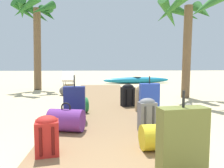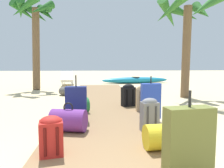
# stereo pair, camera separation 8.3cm
# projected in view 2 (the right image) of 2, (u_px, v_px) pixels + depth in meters

# --- Properties ---
(ground_plane) EXTENTS (60.00, 60.00, 0.00)m
(ground_plane) POSITION_uv_depth(u_px,v_px,m) (105.00, 114.00, 4.97)
(ground_plane) COLOR #D1BA8C
(boardwalk) EXTENTS (1.96, 9.90, 0.08)m
(boardwalk) POSITION_uv_depth(u_px,v_px,m) (103.00, 104.00, 5.95)
(boardwalk) COLOR olive
(boardwalk) RESTS_ON ground
(suitcase_navy) EXTENTS (0.39, 0.22, 0.87)m
(suitcase_navy) POSITION_uv_depth(u_px,v_px,m) (76.00, 104.00, 4.01)
(suitcase_navy) COLOR navy
(suitcase_navy) RESTS_ON boardwalk
(backpack_black) EXTENTS (0.38, 0.29, 0.56)m
(backpack_black) POSITION_uv_depth(u_px,v_px,m) (128.00, 94.00, 5.44)
(backpack_black) COLOR black
(backpack_black) RESTS_ON boardwalk
(backpack_tan) EXTENTS (0.32, 0.21, 0.59)m
(backpack_tan) POSITION_uv_depth(u_px,v_px,m) (143.00, 97.00, 4.89)
(backpack_tan) COLOR tan
(backpack_tan) RESTS_ON boardwalk
(backpack_red) EXTENTS (0.31, 0.30, 0.47)m
(backpack_red) POSITION_uv_depth(u_px,v_px,m) (51.00, 134.00, 2.52)
(backpack_red) COLOR red
(backpack_red) RESTS_ON boardwalk
(suitcase_blue) EXTENTS (0.38, 0.18, 0.83)m
(suitcase_blue) POSITION_uv_depth(u_px,v_px,m) (151.00, 101.00, 4.23)
(suitcase_blue) COLOR #2847B7
(suitcase_blue) RESTS_ON boardwalk
(backpack_grey) EXTENTS (0.29, 0.23, 0.54)m
(backpack_grey) POSITION_uv_depth(u_px,v_px,m) (150.00, 114.00, 3.41)
(backpack_grey) COLOR slate
(backpack_grey) RESTS_ON boardwalk
(duffel_bag_yellow) EXTENTS (0.66, 0.37, 0.43)m
(duffel_bag_yellow) POSITION_uv_depth(u_px,v_px,m) (170.00, 136.00, 2.71)
(duffel_bag_yellow) COLOR gold
(duffel_bag_yellow) RESTS_ON boardwalk
(duffel_bag_green) EXTENTS (0.54, 0.46, 0.44)m
(duffel_bag_green) POSITION_uv_depth(u_px,v_px,m) (78.00, 105.00, 4.69)
(duffel_bag_green) COLOR #237538
(duffel_bag_green) RESTS_ON boardwalk
(suitcase_olive) EXTENTS (0.46, 0.23, 0.85)m
(suitcase_olive) POSITION_uv_depth(u_px,v_px,m) (188.00, 145.00, 1.93)
(suitcase_olive) COLOR olive
(suitcase_olive) RESTS_ON boardwalk
(duffel_bag_purple) EXTENTS (0.61, 0.47, 0.47)m
(duffel_bag_purple) POSITION_uv_depth(u_px,v_px,m) (69.00, 120.00, 3.41)
(duffel_bag_purple) COLOR #6B2D84
(duffel_bag_purple) RESTS_ON boardwalk
(palm_tree_near_right) EXTENTS (2.20, 2.16, 3.42)m
(palm_tree_near_right) POSITION_uv_depth(u_px,v_px,m) (186.00, 20.00, 7.04)
(palm_tree_near_right) COLOR brown
(palm_tree_near_right) RESTS_ON ground
(palm_tree_far_left) EXTENTS (2.05, 2.07, 3.95)m
(palm_tree_far_left) POSITION_uv_depth(u_px,v_px,m) (35.00, 21.00, 9.41)
(palm_tree_far_left) COLOR brown
(palm_tree_far_left) RESTS_ON ground
(lounge_chair) EXTENTS (0.69, 1.58, 0.78)m
(lounge_chair) POSITION_uv_depth(u_px,v_px,m) (67.00, 79.00, 11.40)
(lounge_chair) COLOR white
(lounge_chair) RESTS_ON ground
(kayak) EXTENTS (4.05, 1.11, 0.37)m
(kayak) POSITION_uv_depth(u_px,v_px,m) (135.00, 80.00, 12.65)
(kayak) COLOR teal
(kayak) RESTS_ON ground
(rock_right_mid) EXTENTS (0.24, 0.27, 0.15)m
(rock_right_mid) POSITION_uv_depth(u_px,v_px,m) (189.00, 106.00, 5.49)
(rock_right_mid) COLOR gray
(rock_right_mid) RESTS_ON ground
(rock_left_far) EXTENTS (0.46, 0.53, 0.32)m
(rock_left_far) POSITION_uv_depth(u_px,v_px,m) (63.00, 91.00, 7.83)
(rock_left_far) COLOR #5B5651
(rock_left_far) RESTS_ON ground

